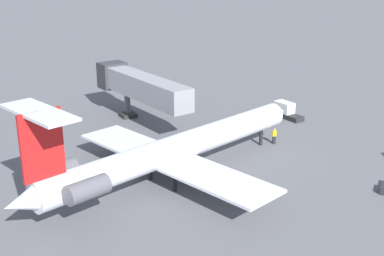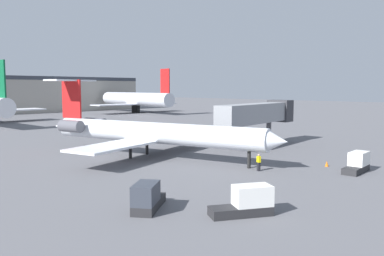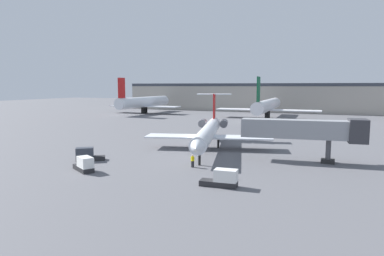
% 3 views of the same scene
% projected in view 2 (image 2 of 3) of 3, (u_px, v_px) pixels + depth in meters
% --- Properties ---
extents(ground_plane, '(400.00, 400.00, 0.10)m').
position_uv_depth(ground_plane, '(136.00, 161.00, 44.21)').
color(ground_plane, '#5B5B60').
extents(regional_jet, '(21.86, 31.31, 9.11)m').
position_uv_depth(regional_jet, '(145.00, 131.00, 46.16)').
color(regional_jet, silver).
rests_on(regional_jet, ground_plane).
extents(jet_bridge, '(17.03, 4.75, 6.23)m').
position_uv_depth(jet_bridge, '(261.00, 113.00, 54.71)').
color(jet_bridge, gray).
rests_on(jet_bridge, ground_plane).
extents(ground_crew_marshaller, '(0.40, 0.47, 1.69)m').
position_uv_depth(ground_crew_marshaller, '(259.00, 162.00, 38.66)').
color(ground_crew_marshaller, black).
rests_on(ground_crew_marshaller, ground_plane).
extents(baggage_tug_lead, '(4.15, 3.25, 1.90)m').
position_uv_depth(baggage_tug_lead, '(247.00, 202.00, 25.30)').
color(baggage_tug_lead, '#262628').
rests_on(baggage_tug_lead, ground_plane).
extents(baggage_tug_trailing, '(4.09, 1.68, 1.90)m').
position_uv_depth(baggage_tug_trailing, '(358.00, 163.00, 38.31)').
color(baggage_tug_trailing, '#262628').
rests_on(baggage_tug_trailing, ground_plane).
extents(baggage_tug_spare, '(4.07, 3.46, 1.90)m').
position_uv_depth(baggage_tug_spare, '(147.00, 198.00, 26.24)').
color(baggage_tug_spare, '#262628').
rests_on(baggage_tug_spare, ground_plane).
extents(traffic_cone_near, '(0.36, 0.36, 0.55)m').
position_uv_depth(traffic_cone_near, '(327.00, 164.00, 40.93)').
color(traffic_cone_near, orange).
rests_on(traffic_cone_near, ground_plane).
extents(parked_airliner_centre, '(29.33, 34.72, 13.49)m').
position_uv_depth(parked_airliner_centre, '(136.00, 99.00, 126.69)').
color(parked_airliner_centre, silver).
rests_on(parked_airliner_centre, ground_plane).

